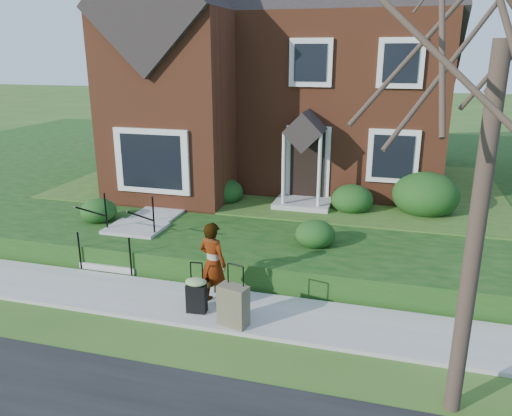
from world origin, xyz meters
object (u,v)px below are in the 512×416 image
(front_steps, at_px, (127,240))
(woman, at_px, (213,263))
(suitcase_olive, at_px, (233,305))
(suitcase_black, at_px, (196,293))

(front_steps, bearing_deg, woman, -30.26)
(front_steps, relative_size, suitcase_olive, 1.72)
(front_steps, bearing_deg, suitcase_black, -38.46)
(suitcase_olive, bearing_deg, front_steps, 159.95)
(front_steps, height_order, suitcase_black, front_steps)
(front_steps, distance_m, suitcase_olive, 4.27)
(woman, distance_m, suitcase_olive, 1.08)
(front_steps, bearing_deg, suitcase_olive, -34.34)
(woman, relative_size, suitcase_black, 1.66)
(suitcase_black, bearing_deg, front_steps, 136.11)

